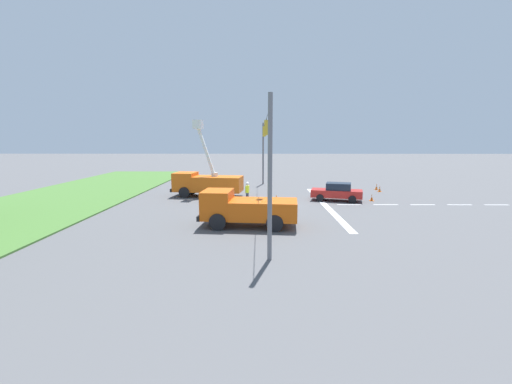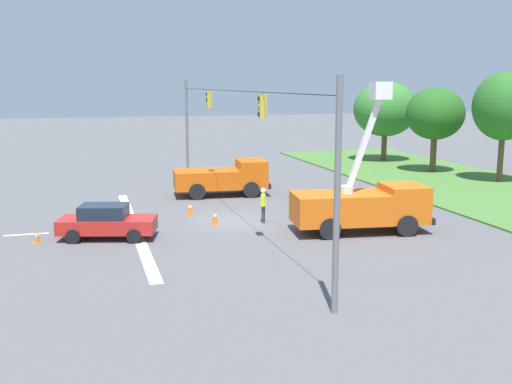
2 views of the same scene
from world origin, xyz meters
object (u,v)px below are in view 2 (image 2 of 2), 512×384
object	(u,v)px
tree_far_west	(385,109)
traffic_cone_foreground_left	(190,208)
utility_truck_bucket_lift	(363,204)
utility_truck_support_near	(224,177)
road_worker	(263,203)
traffic_cone_mid_left	(37,237)
traffic_cone_mid_right	(215,216)
tree_west	(435,114)
tree_centre	(504,106)
sedan_red	(107,222)

from	to	relation	value
tree_far_west	traffic_cone_foreground_left	bearing A→B (deg)	-50.54
utility_truck_bucket_lift	traffic_cone_foreground_left	xyz separation A→B (m)	(-6.11, -7.14, -1.01)
utility_truck_support_near	road_worker	size ratio (longest dim) A/B	3.43
traffic_cone_mid_left	traffic_cone_mid_right	size ratio (longest dim) A/B	0.79
tree_far_west	traffic_cone_mid_right	world-z (taller)	tree_far_west
tree_west	traffic_cone_mid_left	size ratio (longest dim) A/B	10.96
traffic_cone_foreground_left	tree_far_west	bearing A→B (deg)	129.46
road_worker	tree_far_west	bearing A→B (deg)	138.79
road_worker	tree_west	bearing A→B (deg)	125.33
utility_truck_bucket_lift	utility_truck_support_near	size ratio (longest dim) A/B	1.16
utility_truck_bucket_lift	tree_west	bearing A→B (deg)	138.72
traffic_cone_mid_left	road_worker	bearing A→B (deg)	95.27
traffic_cone_mid_left	tree_west	bearing A→B (deg)	115.48
tree_centre	traffic_cone_foreground_left	bearing A→B (deg)	-79.70
utility_truck_bucket_lift	utility_truck_support_near	distance (m)	11.79
tree_centre	road_worker	distance (m)	21.33
tree_centre	sedan_red	world-z (taller)	tree_centre
tree_far_west	road_worker	xyz separation A→B (m)	(19.91, -17.44, -3.69)
sedan_red	traffic_cone_foreground_left	xyz separation A→B (m)	(-3.96, 4.52, -0.42)
traffic_cone_foreground_left	traffic_cone_mid_left	size ratio (longest dim) A/B	1.24
utility_truck_bucket_lift	sedan_red	distance (m)	11.87
utility_truck_support_near	sedan_red	xyz separation A→B (m)	(8.90, -7.59, -0.35)
tree_far_west	tree_centre	xyz separation A→B (m)	(12.86, 2.21, 0.69)
utility_truck_bucket_lift	traffic_cone_mid_right	size ratio (longest dim) A/B	9.16
road_worker	traffic_cone_mid_left	xyz separation A→B (m)	(0.99, -10.76, -0.71)
sedan_red	tree_centre	bearing A→B (deg)	106.49
utility_truck_bucket_lift	sedan_red	xyz separation A→B (m)	(-2.16, -11.66, -0.59)
tree_centre	utility_truck_support_near	bearing A→B (deg)	-92.28
tree_west	tree_far_west	bearing A→B (deg)	-177.04
utility_truck_bucket_lift	tree_centre	bearing A→B (deg)	123.12
tree_west	traffic_cone_foreground_left	size ratio (longest dim) A/B	8.86
traffic_cone_mid_right	tree_centre	bearing A→B (deg)	106.81
utility_truck_bucket_lift	sedan_red	bearing A→B (deg)	-100.48
tree_west	utility_truck_support_near	xyz separation A→B (m)	(4.78, -17.98, -3.48)
traffic_cone_foreground_left	traffic_cone_mid_right	world-z (taller)	traffic_cone_mid_right
traffic_cone_mid_right	sedan_red	bearing A→B (deg)	-74.84
traffic_cone_foreground_left	traffic_cone_mid_right	xyz separation A→B (m)	(2.51, 0.81, 0.01)
utility_truck_support_near	traffic_cone_mid_left	distance (m)	13.82
tree_west	sedan_red	world-z (taller)	tree_west
traffic_cone_mid_right	traffic_cone_foreground_left	bearing A→B (deg)	-162.05
traffic_cone_foreground_left	traffic_cone_mid_right	bearing A→B (deg)	17.95
traffic_cone_foreground_left	traffic_cone_mid_left	distance (m)	8.48
utility_truck_bucket_lift	traffic_cone_foreground_left	bearing A→B (deg)	-130.57
road_worker	utility_truck_bucket_lift	bearing A→B (deg)	50.55
tree_far_west	utility_truck_support_near	world-z (taller)	tree_far_west
tree_far_west	utility_truck_support_near	size ratio (longest dim) A/B	1.17
traffic_cone_mid_left	traffic_cone_mid_right	xyz separation A→B (m)	(-1.38, 8.35, 0.09)
utility_truck_bucket_lift	traffic_cone_mid_left	bearing A→B (deg)	-98.61
utility_truck_support_near	sedan_red	world-z (taller)	utility_truck_support_near
utility_truck_support_near	traffic_cone_foreground_left	distance (m)	5.87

